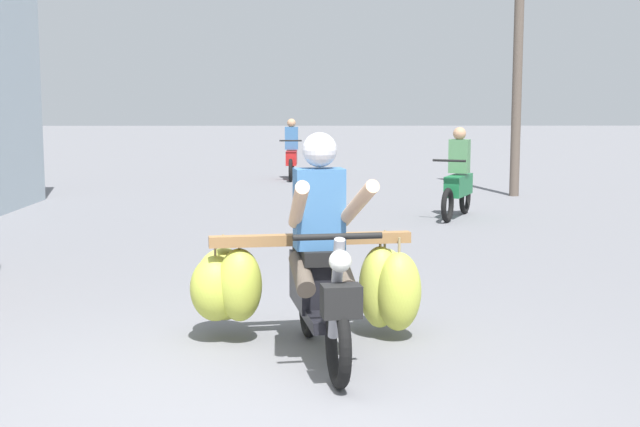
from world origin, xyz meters
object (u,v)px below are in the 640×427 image
(motorbike_distant_ahead_right, at_px, (291,155))
(motorbike_main_loaded, at_px, (307,277))
(utility_pole, at_px, (519,21))
(motorbike_distant_ahead_left, at_px, (458,181))

(motorbike_distant_ahead_right, bearing_deg, motorbike_main_loaded, -88.26)
(utility_pole, bearing_deg, motorbike_distant_ahead_left, -117.48)
(motorbike_distant_ahead_left, height_order, utility_pole, utility_pole)
(utility_pole, bearing_deg, motorbike_distant_ahead_right, 140.25)
(motorbike_main_loaded, distance_m, utility_pole, 11.23)
(motorbike_main_loaded, distance_m, motorbike_distant_ahead_right, 13.76)
(motorbike_main_loaded, xyz_separation_m, motorbike_distant_ahead_right, (-0.42, 13.76, 0.06))
(motorbike_distant_ahead_left, bearing_deg, motorbike_distant_ahead_right, 112.21)
(motorbike_main_loaded, relative_size, motorbike_distant_ahead_left, 1.25)
(motorbike_main_loaded, height_order, motorbike_distant_ahead_right, motorbike_main_loaded)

